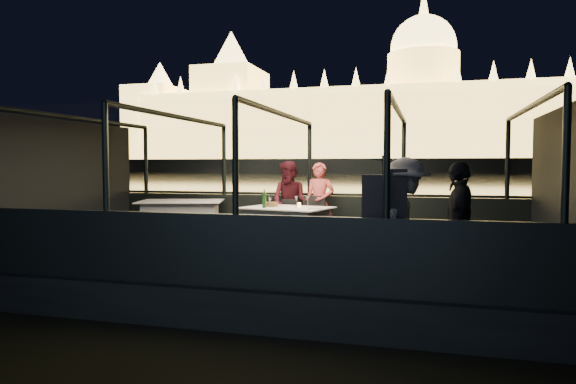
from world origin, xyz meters
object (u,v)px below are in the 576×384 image
(chair_port_right, at_px, (312,222))
(passenger_dark, at_px, (459,218))
(dining_table_central, at_px, (287,229))
(chair_port_left, at_px, (287,221))
(coat_stand, at_px, (383,216))
(wine_bottle, at_px, (264,199))
(passenger_stripe, at_px, (405,219))
(dining_table_aft, at_px, (181,223))
(person_man_maroon, at_px, (290,204))
(person_woman_coral, at_px, (320,205))

(chair_port_right, xyz_separation_m, passenger_dark, (2.41, -2.54, 0.40))
(chair_port_right, bearing_deg, passenger_dark, -40.66)
(passenger_dark, bearing_deg, dining_table_central, -121.42)
(dining_table_central, height_order, passenger_dark, passenger_dark)
(chair_port_left, height_order, coat_stand, coat_stand)
(dining_table_central, height_order, chair_port_left, chair_port_left)
(coat_stand, distance_m, wine_bottle, 3.17)
(chair_port_left, distance_m, passenger_stripe, 3.70)
(dining_table_aft, height_order, wine_bottle, wine_bottle)
(person_man_maroon, bearing_deg, passenger_stripe, -40.85)
(chair_port_left, bearing_deg, person_man_maroon, 114.55)
(person_man_maroon, bearing_deg, passenger_dark, -31.13)
(dining_table_central, relative_size, chair_port_left, 1.72)
(chair_port_right, relative_size, person_man_maroon, 0.58)
(coat_stand, bearing_deg, passenger_dark, 30.83)
(dining_table_central, height_order, dining_table_aft, dining_table_aft)
(dining_table_central, bearing_deg, chair_port_left, 104.73)
(coat_stand, relative_size, wine_bottle, 5.01)
(passenger_dark, bearing_deg, chair_port_left, -127.39)
(person_man_maroon, bearing_deg, coat_stand, -45.76)
(dining_table_central, bearing_deg, dining_table_aft, 171.58)
(person_man_maroon, height_order, passenger_stripe, passenger_stripe)
(person_man_maroon, distance_m, passenger_dark, 4.06)
(dining_table_central, bearing_deg, passenger_stripe, -47.25)
(dining_table_central, relative_size, dining_table_aft, 0.93)
(dining_table_aft, height_order, chair_port_right, chair_port_right)
(coat_stand, bearing_deg, person_man_maroon, 121.15)
(passenger_stripe, height_order, passenger_dark, passenger_stripe)
(dining_table_central, distance_m, person_man_maroon, 0.94)
(chair_port_right, bearing_deg, person_woman_coral, 79.91)
(passenger_stripe, height_order, wine_bottle, passenger_stripe)
(dining_table_central, relative_size, chair_port_right, 1.59)
(passenger_dark, relative_size, wine_bottle, 4.82)
(dining_table_aft, distance_m, passenger_stripe, 5.04)
(person_man_maroon, bearing_deg, chair_port_left, -74.45)
(person_woman_coral, xyz_separation_m, passenger_stripe, (1.70, -3.12, 0.10))
(coat_stand, bearing_deg, dining_table_central, 126.54)
(chair_port_left, height_order, passenger_stripe, passenger_stripe)
(person_woman_coral, bearing_deg, passenger_stripe, -59.21)
(dining_table_central, distance_m, chair_port_right, 0.65)
(dining_table_aft, xyz_separation_m, coat_stand, (4.04, -2.83, 0.51))
(person_woman_coral, bearing_deg, dining_table_central, -113.45)
(passenger_dark, bearing_deg, coat_stand, -54.70)
(passenger_stripe, xyz_separation_m, wine_bottle, (-2.45, 2.06, 0.06))
(person_woman_coral, bearing_deg, chair_port_right, -103.63)
(person_woman_coral, relative_size, person_man_maroon, 0.98)
(passenger_dark, bearing_deg, dining_table_aft, -110.61)
(person_man_maroon, height_order, passenger_dark, passenger_dark)
(person_woman_coral, height_order, passenger_stripe, passenger_stripe)
(dining_table_central, distance_m, passenger_stripe, 3.14)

